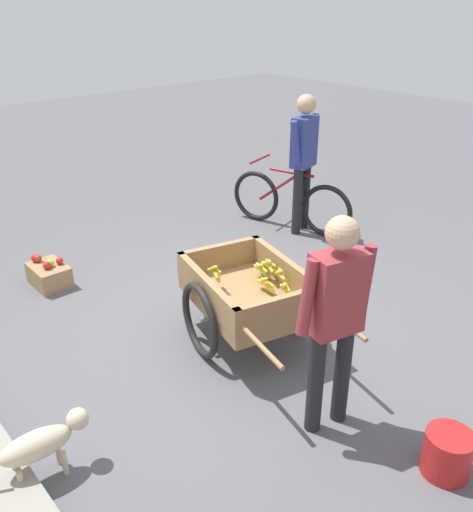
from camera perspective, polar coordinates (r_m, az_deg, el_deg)
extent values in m
plane|color=#56565B|center=(4.95, -0.70, -7.46)|extent=(24.00, 24.00, 0.00)
cube|color=#937047|center=(4.59, 1.13, -4.52)|extent=(1.26, 1.04, 0.10)
cube|color=#937047|center=(4.92, -1.75, -0.08)|extent=(0.25, 0.79, 0.24)
cube|color=#937047|center=(4.12, 4.62, -5.73)|extent=(0.25, 0.79, 0.24)
cube|color=#937047|center=(4.36, -3.14, -3.73)|extent=(1.08, 0.32, 0.24)
cube|color=#937047|center=(4.67, 5.14, -1.65)|extent=(1.08, 0.32, 0.24)
torus|color=black|center=(4.47, -3.88, -6.72)|extent=(0.64, 0.21, 0.64)
torus|color=black|center=(4.83, 5.73, -4.10)|extent=(0.64, 0.21, 0.64)
cylinder|color=gray|center=(4.63, 1.12, -5.38)|extent=(0.25, 0.86, 0.04)
cylinder|color=#937047|center=(3.76, 2.62, -9.42)|extent=(0.54, 0.16, 0.04)
cylinder|color=#937047|center=(4.09, 10.96, -6.71)|extent=(0.54, 0.16, 0.04)
cylinder|color=gray|center=(5.06, -1.44, -4.33)|extent=(0.04, 0.04, 0.35)
ellipsoid|color=gold|center=(4.67, 3.71, -1.20)|extent=(0.18, 0.06, 0.15)
ellipsoid|color=gold|center=(4.67, 3.55, -1.03)|extent=(0.18, 0.14, 0.08)
ellipsoid|color=gold|center=(4.68, 3.39, -0.85)|extent=(0.19, 0.05, 0.08)
ellipsoid|color=gold|center=(4.68, 3.24, -0.69)|extent=(0.18, 0.11, 0.14)
ellipsoid|color=gold|center=(4.44, -2.09, -3.84)|extent=(0.18, 0.05, 0.12)
ellipsoid|color=gold|center=(4.45, -2.27, -3.64)|extent=(0.19, 0.11, 0.05)
ellipsoid|color=gold|center=(4.46, -2.46, -3.43)|extent=(0.18, 0.05, 0.14)
ellipsoid|color=gold|center=(4.78, 3.07, -1.50)|extent=(0.18, 0.08, 0.15)
ellipsoid|color=gold|center=(4.79, 2.87, -1.29)|extent=(0.18, 0.06, 0.05)
ellipsoid|color=gold|center=(4.80, 2.69, -1.11)|extent=(0.18, 0.10, 0.13)
ellipsoid|color=gold|center=(4.71, 2.73, -1.51)|extent=(0.18, 0.08, 0.15)
ellipsoid|color=gold|center=(4.72, 2.53, -1.30)|extent=(0.18, 0.05, 0.05)
ellipsoid|color=gold|center=(4.73, 2.34, -1.10)|extent=(0.18, 0.12, 0.14)
ellipsoid|color=gold|center=(4.34, 5.41, -3.69)|extent=(0.18, 0.09, 0.13)
ellipsoid|color=gold|center=(4.34, 5.28, -3.54)|extent=(0.18, 0.14, 0.09)
ellipsoid|color=gold|center=(4.35, 5.10, -3.35)|extent=(0.19, 0.10, 0.08)
ellipsoid|color=gold|center=(4.35, 4.93, -3.17)|extent=(0.17, 0.13, 0.14)
ellipsoid|color=gold|center=(4.54, -2.05, -1.90)|extent=(0.18, 0.11, 0.13)
ellipsoid|color=gold|center=(4.55, -2.19, -1.73)|extent=(0.18, 0.13, 0.07)
ellipsoid|color=gold|center=(4.55, -2.34, -1.57)|extent=(0.19, 0.06, 0.09)
ellipsoid|color=gold|center=(4.56, -2.50, -1.38)|extent=(0.17, 0.06, 0.15)
ellipsoid|color=gold|center=(4.57, 4.87, -2.18)|extent=(0.18, 0.09, 0.14)
ellipsoid|color=gold|center=(4.58, 4.66, -1.97)|extent=(0.19, 0.12, 0.05)
ellipsoid|color=gold|center=(4.59, 4.44, -1.75)|extent=(0.18, 0.11, 0.15)
ellipsoid|color=gold|center=(4.56, 3.32, -3.15)|extent=(0.18, 0.06, 0.14)
ellipsoid|color=gold|center=(4.56, 3.19, -3.00)|extent=(0.19, 0.08, 0.11)
ellipsoid|color=gold|center=(4.56, 3.05, -2.85)|extent=(0.19, 0.08, 0.05)
ellipsoid|color=gold|center=(4.56, 2.90, -2.68)|extent=(0.19, 0.09, 0.11)
ellipsoid|color=gold|center=(4.56, 2.78, -2.54)|extent=(0.17, 0.09, 0.15)
cylinder|color=black|center=(3.75, 8.24, -13.00)|extent=(0.11, 0.11, 0.77)
cylinder|color=black|center=(3.86, 10.97, -11.95)|extent=(0.11, 0.11, 0.77)
cube|color=maroon|center=(3.44, 10.43, -3.84)|extent=(0.27, 0.38, 0.55)
sphere|color=tan|center=(3.26, 11.00, 2.39)|extent=(0.21, 0.21, 0.21)
cylinder|color=maroon|center=(3.31, 7.42, -4.33)|extent=(0.08, 0.15, 0.50)
cylinder|color=maroon|center=(3.55, 13.30, -2.60)|extent=(0.08, 0.12, 0.50)
torus|color=black|center=(7.13, 2.04, 6.29)|extent=(0.65, 0.24, 0.66)
torus|color=black|center=(6.70, 9.40, 4.64)|extent=(0.65, 0.24, 0.66)
cylinder|color=maroon|center=(6.77, 5.76, 8.67)|extent=(0.59, 0.20, 0.04)
cylinder|color=maroon|center=(6.78, 6.60, 7.08)|extent=(0.11, 0.06, 0.45)
cylinder|color=maroon|center=(6.92, 4.35, 7.15)|extent=(0.52, 0.18, 0.43)
ellipsoid|color=black|center=(6.69, 6.87, 9.20)|extent=(0.20, 0.08, 0.06)
cylinder|color=maroon|center=(6.95, 2.47, 10.09)|extent=(0.15, 0.45, 0.03)
cylinder|color=black|center=(6.72, 6.34, 5.66)|extent=(0.11, 0.11, 0.83)
cylinder|color=black|center=(6.90, 7.18, 6.18)|extent=(0.11, 0.11, 0.83)
cube|color=navy|center=(6.60, 7.09, 11.73)|extent=(0.29, 0.38, 0.59)
sphere|color=tan|center=(6.51, 7.31, 15.47)|extent=(0.23, 0.23, 0.23)
cylinder|color=navy|center=(6.40, 6.21, 11.61)|extent=(0.08, 0.18, 0.54)
cylinder|color=navy|center=(6.79, 7.95, 12.33)|extent=(0.08, 0.15, 0.54)
ellipsoid|color=beige|center=(3.67, -20.22, -18.08)|extent=(0.21, 0.45, 0.18)
sphere|color=beige|center=(3.68, -16.26, -16.02)|extent=(0.14, 0.14, 0.14)
cylinder|color=beige|center=(3.85, -18.11, -18.90)|extent=(0.04, 0.04, 0.18)
cylinder|color=beige|center=(3.77, -17.51, -19.91)|extent=(0.04, 0.04, 0.18)
cylinder|color=beige|center=(3.82, -22.04, -20.17)|extent=(0.04, 0.04, 0.18)
cylinder|color=beige|center=(3.74, -21.54, -21.23)|extent=(0.04, 0.04, 0.18)
cylinder|color=#B21E1E|center=(3.82, 21.15, -18.68)|extent=(0.30, 0.30, 0.30)
cube|color=#99754C|center=(5.90, -18.97, -1.90)|extent=(0.44, 0.32, 0.22)
sphere|color=red|center=(5.96, -20.28, -0.18)|extent=(0.08, 0.08, 0.08)
sphere|color=#B23319|center=(5.95, -20.04, -0.23)|extent=(0.08, 0.08, 0.08)
sphere|color=#99BF33|center=(5.80, -18.92, -0.71)|extent=(0.08, 0.08, 0.08)
sphere|color=red|center=(5.83, -18.00, -0.48)|extent=(0.07, 0.07, 0.07)
sphere|color=red|center=(5.76, -19.19, -0.94)|extent=(0.08, 0.08, 0.08)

